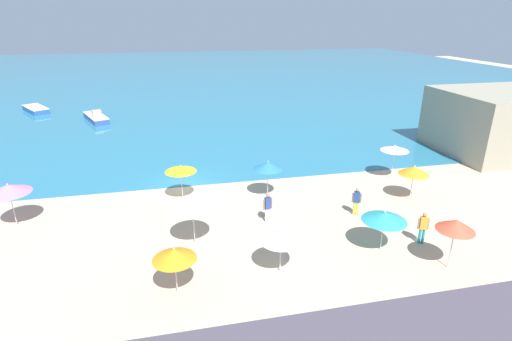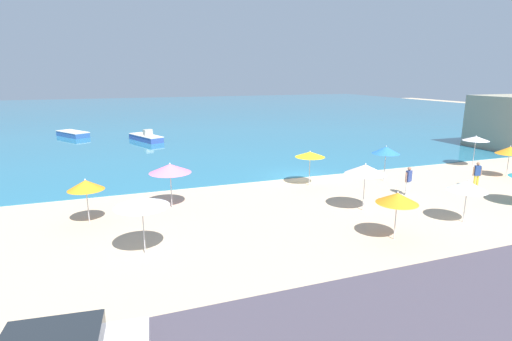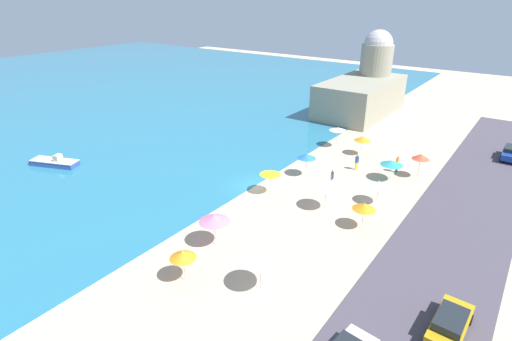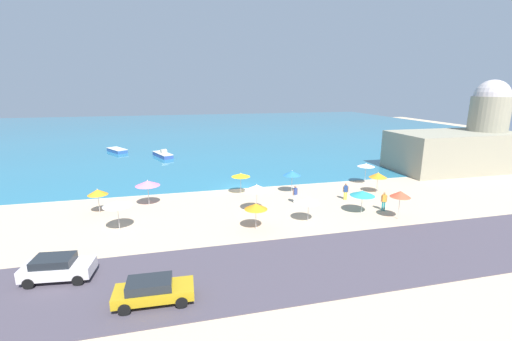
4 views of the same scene
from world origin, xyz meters
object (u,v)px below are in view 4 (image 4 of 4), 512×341
object	(u,v)px
beach_umbrella_10	(378,175)
skiff_offshore	(163,155)
bather_0	(346,191)
beach_umbrella_2	(400,194)
bather_2	(384,200)
beach_umbrella_9	(241,175)
bather_1	(295,193)
parked_car_0	(57,268)
beach_umbrella_1	(148,183)
beach_umbrella_11	(98,192)
beach_umbrella_6	(257,188)
skiff_nearshore	(117,150)
beach_umbrella_7	(256,206)
beach_umbrella_3	(117,204)
beach_umbrella_8	(366,165)
beach_umbrella_0	(309,200)
harbor_fortress	(464,142)
parked_car_3	(153,290)
beach_umbrella_4	(363,193)
beach_umbrella_5	(292,173)

from	to	relation	value
beach_umbrella_10	skiff_offshore	xyz separation A→B (m)	(-23.28, 26.04, -1.58)
bather_0	beach_umbrella_2	bearing A→B (deg)	-71.66
bather_2	beach_umbrella_10	bearing A→B (deg)	63.28
beach_umbrella_9	bather_1	xyz separation A→B (m)	(4.71, -4.15, -1.12)
beach_umbrella_9	parked_car_0	size ratio (longest dim) A/B	0.58
beach_umbrella_1	beach_umbrella_11	distance (m)	4.46
beach_umbrella_6	skiff_nearshore	xyz separation A→B (m)	(-17.07, 34.91, -1.97)
beach_umbrella_10	beach_umbrella_7	bearing A→B (deg)	-157.10
skiff_offshore	beach_umbrella_2	bearing A→B (deg)	-58.09
beach_umbrella_1	beach_umbrella_6	size ratio (longest dim) A/B	0.97
beach_umbrella_11	skiff_nearshore	bearing A→B (deg)	95.16
beach_umbrella_3	beach_umbrella_10	xyz separation A→B (m)	(26.09, 4.03, -0.26)
beach_umbrella_6	beach_umbrella_8	bearing A→B (deg)	22.16
beach_umbrella_3	bather_0	size ratio (longest dim) A/B	1.45
beach_umbrella_7	beach_umbrella_11	world-z (taller)	beach_umbrella_11
beach_umbrella_0	bather_1	size ratio (longest dim) A/B	1.24
bather_0	harbor_fortress	distance (m)	24.33
bather_2	beach_umbrella_0	bearing A→B (deg)	-174.14
beach_umbrella_9	beach_umbrella_10	bearing A→B (deg)	-11.93
beach_umbrella_6	parked_car_3	xyz separation A→B (m)	(-8.73, -12.21, -1.55)
beach_umbrella_1	parked_car_3	bearing A→B (deg)	-86.02
skiff_offshore	parked_car_3	bearing A→B (deg)	-89.55
beach_umbrella_7	bather_0	xyz separation A→B (m)	(10.75, 5.12, -0.98)
bather_1	parked_car_3	bearing A→B (deg)	-133.65
beach_umbrella_11	parked_car_0	bearing A→B (deg)	-90.98
beach_umbrella_1	bather_2	distance (m)	22.61
beach_umbrella_1	skiff_offshore	size ratio (longest dim) A/B	0.45
beach_umbrella_3	bather_0	distance (m)	21.79
beach_umbrella_4	parked_car_3	size ratio (longest dim) A/B	0.54
beach_umbrella_7	beach_umbrella_0	bearing A→B (deg)	6.86
beach_umbrella_2	parked_car_0	bearing A→B (deg)	-171.73
beach_umbrella_0	beach_umbrella_8	distance (m)	14.57
beach_umbrella_9	harbor_fortress	xyz separation A→B (m)	(32.69, 4.17, 1.66)
beach_umbrella_9	beach_umbrella_10	world-z (taller)	beach_umbrella_9
beach_umbrella_1	beach_umbrella_3	bearing A→B (deg)	-109.34
beach_umbrella_3	parked_car_3	distance (m)	11.27
beach_umbrella_7	beach_umbrella_8	distance (m)	18.78
beach_umbrella_4	beach_umbrella_10	xyz separation A→B (m)	(4.90, 5.13, 0.12)
bather_0	skiff_nearshore	xyz separation A→B (m)	(-26.78, 33.69, -0.61)
beach_umbrella_1	bather_1	distance (m)	14.51
parked_car_3	beach_umbrella_10	bearing A→B (deg)	32.73
beach_umbrella_7	beach_umbrella_6	bearing A→B (deg)	75.09
beach_umbrella_0	harbor_fortress	size ratio (longest dim) A/B	0.13
beach_umbrella_2	beach_umbrella_3	distance (m)	23.77
beach_umbrella_5	beach_umbrella_7	distance (m)	10.74
beach_umbrella_9	skiff_nearshore	bearing A→B (deg)	119.67
beach_umbrella_10	harbor_fortress	distance (m)	19.56
parked_car_0	bather_2	bearing A→B (deg)	12.95
beach_umbrella_9	beach_umbrella_6	bearing A→B (deg)	-86.08
beach_umbrella_8	beach_umbrella_6	bearing A→B (deg)	-157.84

